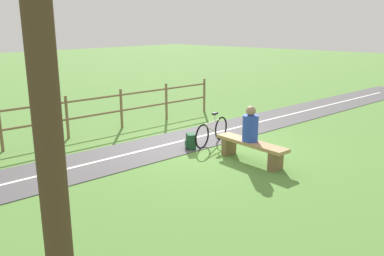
{
  "coord_description": "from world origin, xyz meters",
  "views": [
    {
      "loc": [
        -6.56,
        7.93,
        3.13
      ],
      "look_at": [
        -0.83,
        1.52,
        0.91
      ],
      "focal_mm": 37.57,
      "sensor_mm": 36.0,
      "label": 1
    }
  ],
  "objects": [
    {
      "name": "ground_plane",
      "position": [
        0.0,
        0.0,
        0.0
      ],
      "size": [
        80.0,
        80.0,
        0.0
      ],
      "primitive_type": "plane",
      "color": "#548438"
    },
    {
      "name": "paved_path",
      "position": [
        1.16,
        4.0,
        0.01
      ],
      "size": [
        6.04,
        35.97,
        0.02
      ],
      "primitive_type": "cube",
      "rotation": [
        0.0,
        0.0,
        -0.12
      ],
      "color": "#4C494C",
      "rests_on": "ground_plane"
    },
    {
      "name": "path_centre_line",
      "position": [
        1.16,
        4.0,
        0.02
      ],
      "size": [
        3.82,
        31.79,
        0.0
      ],
      "primitive_type": "cube",
      "rotation": [
        0.0,
        0.0,
        -0.12
      ],
      "color": "silver",
      "rests_on": "paved_path"
    },
    {
      "name": "bench",
      "position": [
        -1.63,
        0.34,
        0.35
      ],
      "size": [
        1.96,
        0.67,
        0.49
      ],
      "rotation": [
        0.0,
        0.0,
        -0.14
      ],
      "color": "#A88456",
      "rests_on": "ground_plane"
    },
    {
      "name": "person_seated",
      "position": [
        -1.58,
        0.34,
        0.85
      ],
      "size": [
        0.41,
        0.41,
        0.83
      ],
      "rotation": [
        0.0,
        0.0,
        -0.14
      ],
      "color": "#2847B7",
      "rests_on": "bench"
    },
    {
      "name": "bicycle",
      "position": [
        -0.03,
        -0.17,
        0.35
      ],
      "size": [
        0.3,
        1.64,
        0.84
      ],
      "rotation": [
        0.0,
        0.0,
        1.72
      ],
      "color": "black",
      "rests_on": "ground_plane"
    },
    {
      "name": "backpack",
      "position": [
        0.09,
        0.55,
        0.2
      ],
      "size": [
        0.39,
        0.37,
        0.4
      ],
      "rotation": [
        0.0,
        0.0,
        5.64
      ],
      "color": "#1E4C2D",
      "rests_on": "ground_plane"
    },
    {
      "name": "fence_roadside",
      "position": [
        3.23,
        1.24,
        0.72
      ],
      "size": [
        0.99,
        8.91,
        1.22
      ],
      "rotation": [
        0.0,
        0.0,
        1.47
      ],
      "color": "brown",
      "rests_on": "ground_plane"
    },
    {
      "name": "tree_mid_field",
      "position": [
        -3.32,
        6.2,
        2.19
      ],
      "size": [
        1.48,
        1.47,
        4.98
      ],
      "color": "#473323",
      "rests_on": "ground_plane"
    }
  ]
}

